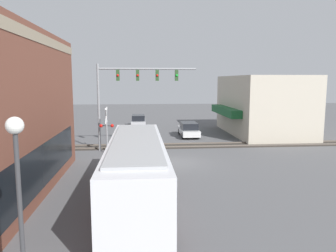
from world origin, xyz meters
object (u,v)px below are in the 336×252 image
object	(u,v)px
parked_car_white	(189,130)
pedestrian_at_crossing	(116,142)
city_bus	(136,168)
streetlamp	(19,198)
parked_car_silver	(138,121)
crossing_signal	(107,126)

from	to	relation	value
parked_car_white	pedestrian_at_crossing	distance (m)	10.63
city_bus	streetlamp	bearing A→B (deg)	158.42
parked_car_silver	pedestrian_at_crossing	size ratio (longest dim) A/B	2.51
parked_car_silver	pedestrian_at_crossing	xyz separation A→B (m)	(-15.94, 1.77, 0.24)
streetlamp	crossing_signal	bearing A→B (deg)	-0.99
crossing_signal	parked_car_silver	bearing A→B (deg)	-9.15
city_bus	parked_car_white	world-z (taller)	city_bus
crossing_signal	parked_car_white	bearing A→B (deg)	-46.33
streetlamp	parked_car_white	size ratio (longest dim) A/B	1.06
crossing_signal	parked_car_white	xyz separation A→B (m)	(7.56, -7.92, -1.58)
parked_car_white	pedestrian_at_crossing	xyz separation A→B (m)	(-7.84, 7.17, 0.24)
city_bus	crossing_signal	distance (m)	11.73
parked_car_white	parked_car_silver	bearing A→B (deg)	33.68
crossing_signal	parked_car_white	world-z (taller)	crossing_signal
city_bus	crossing_signal	size ratio (longest dim) A/B	3.16
streetlamp	pedestrian_at_crossing	distance (m)	18.51
streetlamp	parked_car_silver	distance (m)	34.50
crossing_signal	parked_car_white	distance (m)	11.07
streetlamp	pedestrian_at_crossing	world-z (taller)	streetlamp
city_bus	pedestrian_at_crossing	distance (m)	11.34
city_bus	parked_car_silver	xyz separation A→B (m)	(27.11, -0.00, -1.06)
streetlamp	parked_car_silver	size ratio (longest dim) A/B	1.10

